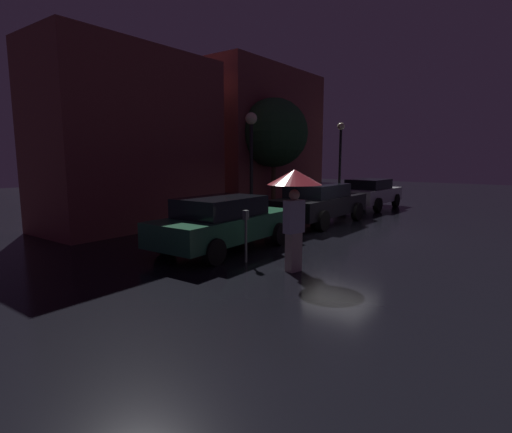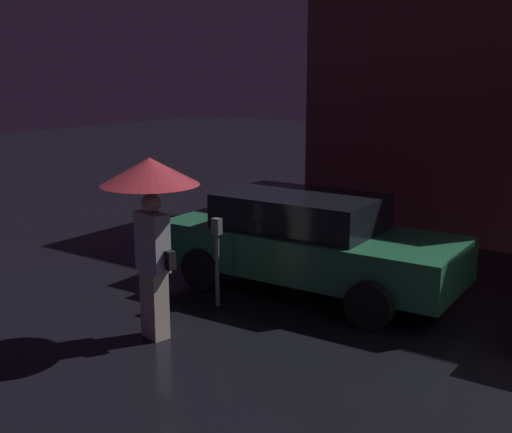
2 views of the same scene
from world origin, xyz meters
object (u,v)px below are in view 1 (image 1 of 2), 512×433
Objects in this scene: parked_car_green at (224,222)px; pedestrian_with_umbrella at (294,190)px; parking_meter at (246,230)px; parked_car_silver at (369,193)px; street_lamp_far at (340,149)px; street_lamp_near at (251,141)px; parked_car_black at (319,202)px.

pedestrian_with_umbrella is (-0.63, -2.57, 1.01)m from parked_car_green.
parked_car_silver is at bearing 7.70° from parking_meter.
street_lamp_far reaches higher than pedestrian_with_umbrella.
parking_meter is 7.07m from street_lamp_near.
street_lamp_near is at bearing 28.44° from parked_car_green.
parked_car_black is 5.56m from parked_car_silver.
street_lamp_near reaches higher than parked_car_green.
parked_car_silver is at bearing -122.37° from street_lamp_far.
parked_car_silver is 7.13m from street_lamp_near.
parked_car_silver is at bearing 2.62° from parked_car_black.
parked_car_green reaches higher than parked_car_silver.
pedestrian_with_umbrella is 1.62m from parking_meter.
street_lamp_far is at bearing 59.47° from parked_car_silver.
pedestrian_with_umbrella is 14.09m from street_lamp_far.
parked_car_black is (5.42, 0.06, 0.04)m from parked_car_green.
parking_meter is 13.83m from street_lamp_far.
parked_car_green is at bearing -149.98° from street_lamp_near.
parking_meter is (-0.68, -1.28, 0.02)m from parked_car_green.
street_lamp_far is at bearing -0.93° from street_lamp_near.
pedestrian_with_umbrella is at bearing -164.34° from parked_car_silver.
parking_meter is at bearing -167.30° from parked_car_black.
parked_car_green is at bearing -168.27° from street_lamp_far.
parked_car_silver is (10.98, 0.29, 0.00)m from parked_car_green.
parked_car_black reaches higher than parking_meter.
pedestrian_with_umbrella reaches higher than parking_meter.
parked_car_black is at bearing -0.94° from parked_car_green.
parked_car_silver is 12.00m from pedestrian_with_umbrella.
parked_car_black reaches higher than parked_car_silver.
street_lamp_near is at bearing -121.91° from pedestrian_with_umbrella.
parked_car_black is 7.74m from street_lamp_far.
pedestrian_with_umbrella is at bearing -158.49° from street_lamp_far.
parking_meter is (-0.04, 1.28, -1.00)m from pedestrian_with_umbrella.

